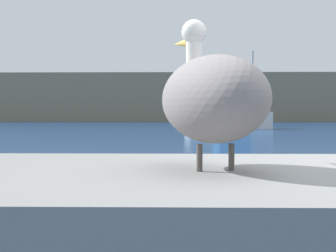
{
  "coord_description": "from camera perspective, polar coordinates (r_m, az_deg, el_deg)",
  "views": [
    {
      "loc": [
        -1.17,
        -3.02,
        1.09
      ],
      "look_at": [
        -1.62,
        14.85,
        0.64
      ],
      "focal_mm": 57.37,
      "sensor_mm": 36.0,
      "label": 1
    }
  ],
  "objects": [
    {
      "name": "pier_dock",
      "position": [
        2.81,
        4.73,
        -12.78
      ],
      "size": [
        3.96,
        2.16,
        0.8
      ],
      "primitive_type": "cube",
      "color": "gray",
      "rests_on": "ground"
    },
    {
      "name": "fishing_boat_white",
      "position": [
        36.56,
        6.56,
        1.36
      ],
      "size": [
        5.94,
        2.91,
        5.31
      ],
      "rotation": [
        0.0,
        0.0,
        0.21
      ],
      "color": "white",
      "rests_on": "ground"
    },
    {
      "name": "hillside_backdrop",
      "position": [
        70.53,
        2.39,
        2.95
      ],
      "size": [
        140.0,
        12.79,
        5.95
      ],
      "primitive_type": "cube",
      "color": "#7F755B",
      "rests_on": "ground"
    },
    {
      "name": "pelican",
      "position": [
        2.74,
        4.69,
        3.03
      ],
      "size": [
        0.71,
        1.34,
        0.82
      ],
      "rotation": [
        0.0,
        0.0,
        1.83
      ],
      "color": "gray",
      "rests_on": "pier_dock"
    }
  ]
}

